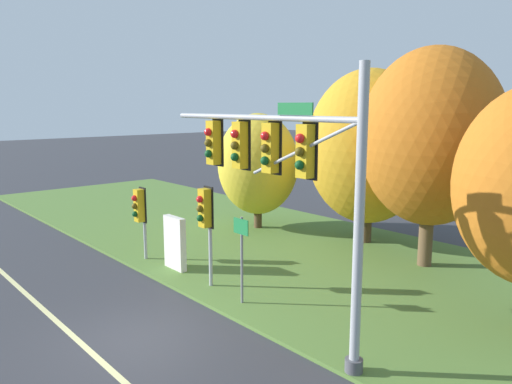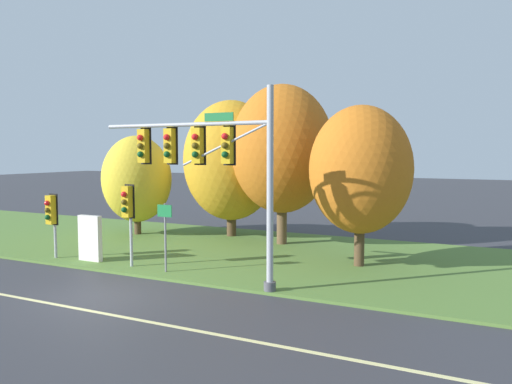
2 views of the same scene
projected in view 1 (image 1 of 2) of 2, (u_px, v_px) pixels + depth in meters
The scene contains 11 objects.
ground_plane at pixel (136, 337), 12.79m from camera, with size 160.00×160.00×0.00m, color #333338.
lane_stripe at pixel (91, 352), 12.01m from camera, with size 36.00×0.16×0.01m, color beige.
grass_verge at pixel (342, 268), 18.12m from camera, with size 48.00×11.50×0.10m, color #517533.
traffic_signal_mast at pixel (283, 169), 11.91m from camera, with size 6.85×0.49×6.65m.
pedestrian_signal_near_kerb at pixel (140, 209), 18.60m from camera, with size 0.46×0.55×2.76m.
pedestrian_signal_further_along at pixel (206, 214), 15.69m from camera, with size 0.46×0.55×3.27m.
route_sign_post at pixel (242, 249), 14.50m from camera, with size 0.64×0.08×2.60m.
tree_nearest_road at pixel (258, 164), 23.39m from camera, with size 3.79×3.79×5.42m.
tree_left_of_mast at pixel (369, 147), 20.72m from camera, with size 5.13×5.13×7.28m.
tree_behind_signpost at pixel (432, 138), 17.47m from camera, with size 5.01×5.01×7.80m.
info_kiosk at pixel (175, 243), 17.71m from camera, with size 1.10×0.24×1.90m.
Camera 1 is at (11.04, -5.53, 5.88)m, focal length 35.00 mm.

